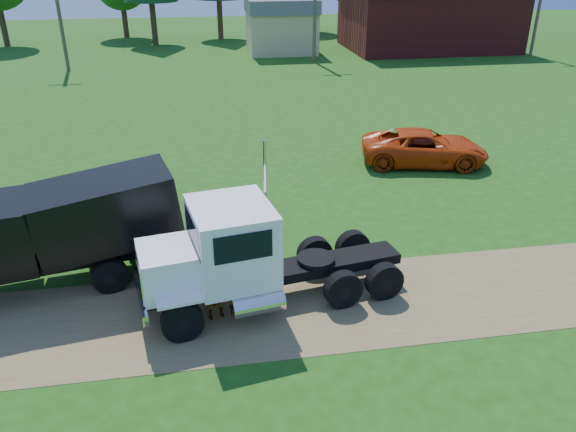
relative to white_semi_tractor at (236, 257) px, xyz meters
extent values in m
plane|color=#1D4910|center=(3.39, -0.41, -1.53)|extent=(140.00, 140.00, 0.00)
cube|color=brown|center=(3.39, -0.41, -1.53)|extent=(120.00, 4.20, 0.01)
cube|color=black|center=(1.12, 0.22, -0.75)|extent=(7.38, 2.15, 0.29)
cylinder|color=black|center=(-1.50, -1.29, -1.00)|extent=(1.12, 0.52, 1.07)
cylinder|color=black|center=(-1.50, -1.29, -1.00)|extent=(0.43, 0.42, 0.38)
cylinder|color=black|center=(-1.85, 0.77, -1.00)|extent=(1.12, 0.52, 1.07)
cylinder|color=black|center=(-1.85, 0.77, -1.00)|extent=(0.43, 0.42, 0.38)
cylinder|color=black|center=(2.84, -0.55, -1.00)|extent=(1.12, 0.52, 1.07)
cylinder|color=black|center=(2.84, -0.55, -1.00)|extent=(0.43, 0.42, 0.38)
cylinder|color=black|center=(2.48, 1.51, -1.00)|extent=(1.12, 0.52, 1.07)
cylinder|color=black|center=(2.48, 1.51, -1.00)|extent=(0.43, 0.42, 0.38)
cylinder|color=black|center=(4.09, -0.34, -1.00)|extent=(1.12, 0.52, 1.07)
cylinder|color=black|center=(4.09, -0.34, -1.00)|extent=(0.43, 0.42, 0.38)
cylinder|color=black|center=(3.73, 1.72, -1.00)|extent=(1.12, 0.52, 1.07)
cylinder|color=black|center=(3.73, 1.72, -1.00)|extent=(0.43, 0.42, 0.38)
cube|color=white|center=(-1.63, -0.25, -0.02)|extent=(2.01, 1.93, 1.17)
cube|color=silver|center=(-2.49, -0.40, -0.07)|extent=(0.32, 1.46, 0.98)
cube|color=silver|center=(-2.54, -0.41, -0.75)|extent=(0.52, 2.24, 0.29)
cube|color=white|center=(-0.09, 0.01, 0.47)|extent=(2.42, 2.66, 2.05)
cube|color=black|center=(-1.08, -0.16, 0.91)|extent=(0.38, 1.93, 0.83)
cube|color=black|center=(0.11, -1.15, 0.91)|extent=(1.45, 0.29, 0.73)
cube|color=black|center=(-0.28, 1.18, 0.91)|extent=(1.45, 0.29, 0.73)
cube|color=white|center=(-1.50, -1.29, -0.36)|extent=(1.23, 0.63, 0.10)
cube|color=white|center=(-1.85, 0.77, -0.36)|extent=(1.23, 0.63, 0.10)
cylinder|color=silver|center=(0.44, -1.04, -0.85)|extent=(1.45, 0.81, 0.59)
cylinder|color=silver|center=(0.93, 0.73, 0.71)|extent=(0.16, 0.16, 4.49)
cylinder|color=black|center=(2.27, 0.41, -0.53)|extent=(1.24, 1.24, 0.12)
cube|color=black|center=(-5.22, 1.91, -0.78)|extent=(7.53, 2.51, 0.28)
cylinder|color=black|center=(-3.54, 1.26, -1.02)|extent=(1.08, 0.54, 1.03)
cylinder|color=black|center=(-3.54, 1.26, -1.02)|extent=(0.43, 0.42, 0.36)
cylinder|color=black|center=(-3.96, 3.19, -1.02)|extent=(1.08, 0.54, 1.03)
cylinder|color=black|center=(-3.96, 3.19, -1.02)|extent=(0.43, 0.42, 0.36)
cylinder|color=black|center=(-2.35, 1.52, -1.02)|extent=(1.08, 0.54, 1.03)
cylinder|color=black|center=(-2.35, 1.52, -1.02)|extent=(0.43, 0.42, 0.36)
cylinder|color=black|center=(-2.77, 3.45, -1.02)|extent=(1.08, 0.54, 1.03)
cylinder|color=black|center=(-2.77, 3.45, -1.02)|extent=(0.43, 0.42, 0.36)
cube|color=black|center=(-3.57, 2.27, 0.58)|extent=(4.50, 3.08, 2.28)
imported|color=#C33909|center=(9.28, 9.74, -0.76)|extent=(6.02, 3.70, 1.56)
imported|color=#999999|center=(-0.62, -0.49, -0.67)|extent=(0.73, 0.60, 1.72)
imported|color=#999999|center=(-2.65, 7.46, -0.65)|extent=(1.07, 0.99, 1.76)
cube|color=maroon|center=(21.39, 39.59, 0.97)|extent=(15.00, 10.00, 5.00)
cube|color=tan|center=(7.39, 39.59, 0.27)|extent=(6.00, 5.00, 3.60)
cube|color=slate|center=(7.39, 39.59, 2.57)|extent=(6.20, 5.40, 1.20)
cylinder|color=#4F3D2C|center=(-10.61, 34.59, 2.97)|extent=(0.28, 0.28, 9.00)
cylinder|color=#4F3D2C|center=(9.39, 34.59, 2.97)|extent=(0.28, 0.28, 9.00)
cylinder|color=#4F3D2C|center=(29.39, 34.59, 2.97)|extent=(0.28, 0.28, 9.00)
cylinder|color=#3B2618|center=(-18.64, 47.58, 0.24)|extent=(0.56, 0.56, 3.55)
cylinder|color=#3B2618|center=(-7.59, 51.68, -0.06)|extent=(0.56, 0.56, 2.95)
cylinder|color=#3B2618|center=(2.36, 49.03, 0.47)|extent=(0.56, 0.56, 4.01)
cylinder|color=#3B2618|center=(11.69, 53.43, 0.07)|extent=(0.56, 0.56, 3.22)
cylinder|color=#3B2618|center=(17.44, 51.86, -0.09)|extent=(0.56, 0.56, 2.88)
cylinder|color=#3B2618|center=(30.37, 47.96, 0.04)|extent=(0.56, 0.56, 3.15)
cylinder|color=#3B2618|center=(-4.30, 46.20, 0.52)|extent=(0.56, 0.56, 4.10)
cylinder|color=#3B2618|center=(24.30, 52.17, 0.18)|extent=(0.56, 0.56, 3.43)
camera|label=1|loc=(-0.77, -13.04, 7.52)|focal=35.00mm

